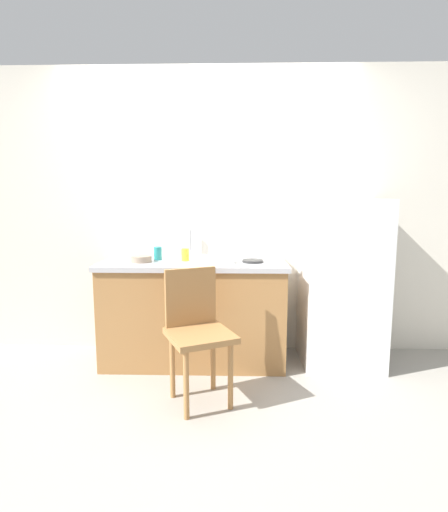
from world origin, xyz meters
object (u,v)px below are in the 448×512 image
terracotta_bowl (141,259)px  cup_teal (158,253)px  chair (197,329)px  cup_white (274,255)px  dish_tray (217,259)px  cup_yellow (185,255)px  refrigerator (341,283)px  hotplate (253,261)px

terracotta_bowl → cup_teal: (0.11, 0.11, 0.03)m
chair → terracotta_bowl: size_ratio=5.33×
chair → cup_white: (0.56, 0.64, 0.41)m
dish_tray → cup_yellow: (-0.26, 0.07, 0.03)m
dish_tray → cup_white: 0.46m
refrigerator → dish_tray: (-1.02, -0.06, 0.20)m
terracotta_bowl → cup_yellow: size_ratio=1.64×
terracotta_bowl → cup_teal: size_ratio=1.53×
refrigerator → hotplate: (-0.73, -0.05, 0.18)m
cup_teal → chair: bearing=-61.1°
dish_tray → cup_yellow: bearing=166.0°
refrigerator → cup_teal: refrigerator is taller
cup_teal → cup_white: bearing=-4.0°
refrigerator → chair: size_ratio=1.52×
dish_tray → cup_yellow: 0.27m
refrigerator → cup_yellow: bearing=179.8°
hotplate → cup_yellow: cup_yellow is taller
cup_yellow → cup_white: bearing=-1.6°
hotplate → terracotta_bowl: bearing=-179.5°
dish_tray → hotplate: (0.29, 0.01, -0.02)m
dish_tray → cup_teal: size_ratio=2.57×
cup_white → refrigerator: bearing=1.6°
dish_tray → hotplate: bearing=1.7°
terracotta_bowl → cup_yellow: 0.36m
refrigerator → chair: (-1.12, -0.66, -0.18)m
refrigerator → cup_teal: size_ratio=12.43×
chair → hotplate: chair is taller
hotplate → cup_white: bearing=12.3°
cup_yellow → cup_white: size_ratio=0.94×
dish_tray → cup_teal: (-0.50, 0.11, 0.03)m
terracotta_bowl → cup_white: (1.07, 0.05, 0.03)m
cup_yellow → cup_white: (0.72, -0.02, 0.00)m
terracotta_bowl → hotplate: terracotta_bowl is taller
cup_teal → cup_yellow: bearing=-11.2°
terracotta_bowl → cup_white: 1.07m
refrigerator → dish_tray: bearing=-176.6°
refrigerator → cup_white: bearing=-178.4°
refrigerator → terracotta_bowl: 1.64m
chair → cup_teal: (-0.39, 0.71, 0.41)m
dish_tray → terracotta_bowl: (-0.61, -0.00, 0.00)m
cup_yellow → cup_teal: (-0.23, 0.05, 0.00)m
dish_tray → terracotta_bowl: same height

